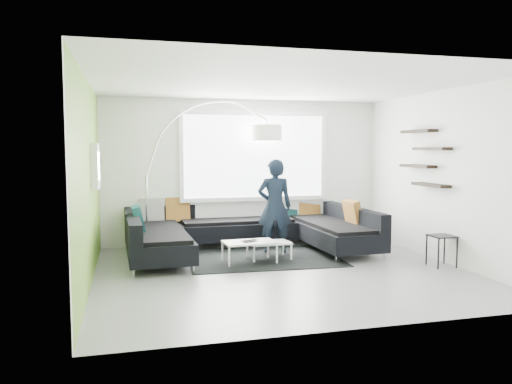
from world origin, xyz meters
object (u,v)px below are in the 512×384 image
side_table (441,251)px  person (275,206)px  laptop (251,241)px  arc_lamp (146,175)px  sectional_sofa (248,231)px  coffee_table (259,250)px

side_table → person: size_ratio=0.30×
laptop → arc_lamp: bearing=112.1°
sectional_sofa → person: (0.47, -0.09, 0.44)m
coffee_table → person: (0.43, 0.58, 0.66)m
sectional_sofa → laptop: sectional_sofa is taller
coffee_table → arc_lamp: bearing=137.7°
sectional_sofa → arc_lamp: (-1.72, 0.74, 0.97)m
sectional_sofa → coffee_table: sectional_sofa is taller
arc_lamp → side_table: arc_lamp is taller
sectional_sofa → person: size_ratio=2.55×
sectional_sofa → side_table: size_ratio=8.58×
person → laptop: 1.06m
coffee_table → side_table: size_ratio=2.18×
sectional_sofa → coffee_table: bearing=-89.0°
coffee_table → laptop: 0.30m
sectional_sofa → arc_lamp: arc_lamp is taller
sectional_sofa → arc_lamp: bearing=155.0°
arc_lamp → coffee_table: bearing=-31.5°
coffee_table → laptop: (-0.18, -0.15, 0.19)m
laptop → side_table: bearing=-41.3°
person → coffee_table: bearing=64.1°
coffee_table → sectional_sofa: bearing=89.2°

